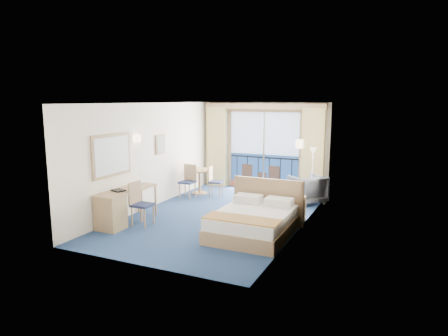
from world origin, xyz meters
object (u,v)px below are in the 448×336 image
at_px(floor_lamp, 313,161).
at_px(desk_chair, 139,201).
at_px(round_table, 200,175).
at_px(armchair, 307,189).
at_px(desk, 114,209).
at_px(table_chair_b, 189,179).
at_px(nightstand, 294,209).
at_px(table_chair_a, 214,179).
at_px(bed, 254,221).

height_order(floor_lamp, desk_chair, floor_lamp).
bearing_deg(round_table, floor_lamp, 11.41).
height_order(armchair, desk_chair, desk_chair).
height_order(desk, table_chair_b, table_chair_b).
bearing_deg(round_table, nightstand, -25.64).
bearing_deg(desk, table_chair_a, 79.26).
relative_size(desk_chair, table_chair_b, 1.04).
relative_size(round_table, table_chair_a, 0.93).
height_order(armchair, floor_lamp, floor_lamp).
distance_m(floor_lamp, table_chair_b, 3.55).
bearing_deg(round_table, desk, -92.69).
bearing_deg(bed, table_chair_b, 141.18).
bearing_deg(armchair, table_chair_a, -42.30).
bearing_deg(armchair, floor_lamp, -143.79).
distance_m(armchair, table_chair_b, 3.36).
xyz_separation_m(round_table, table_chair_b, (-0.08, -0.52, -0.02)).
bearing_deg(table_chair_a, bed, -149.56).
bearing_deg(desk_chair, nightstand, -62.05).
bearing_deg(round_table, table_chair_b, -99.04).
height_order(nightstand, armchair, armchair).
distance_m(nightstand, floor_lamp, 2.37).
height_order(nightstand, desk, desk).
relative_size(nightstand, desk, 0.36).
relative_size(bed, floor_lamp, 1.33).
distance_m(round_table, table_chair_a, 0.52).
bearing_deg(round_table, desk_chair, -86.42).
bearing_deg(floor_lamp, table_chair_a, -164.86).
relative_size(desk, table_chair_a, 1.90).
relative_size(floor_lamp, table_chair_a, 1.69).
xyz_separation_m(desk, table_chair_a, (0.68, 3.57, 0.06)).
xyz_separation_m(bed, armchair, (0.42, 3.06, 0.09)).
distance_m(nightstand, desk_chair, 3.52).
bearing_deg(bed, round_table, 134.51).
relative_size(nightstand, table_chair_a, 0.68).
xyz_separation_m(nightstand, round_table, (-3.29, 1.58, 0.26)).
relative_size(armchair, table_chair_a, 0.96).
xyz_separation_m(bed, table_chair_b, (-2.85, 2.29, 0.24)).
xyz_separation_m(table_chair_a, table_chair_b, (-0.59, -0.44, 0.04)).
xyz_separation_m(armchair, desk_chair, (-2.98, -3.50, 0.17)).
relative_size(desk_chair, table_chair_a, 1.13).
bearing_deg(bed, nightstand, 67.00).
distance_m(desk, desk_chair, 0.56).
xyz_separation_m(armchair, round_table, (-3.18, -0.25, 0.17)).
height_order(armchair, round_table, armchair).
height_order(bed, round_table, bed).
distance_m(nightstand, desk, 4.04).
xyz_separation_m(desk, table_chair_b, (0.09, 3.13, 0.10)).
xyz_separation_m(nightstand, desk, (-3.46, -2.07, 0.13)).
distance_m(floor_lamp, round_table, 3.33).
relative_size(armchair, desk, 0.51).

